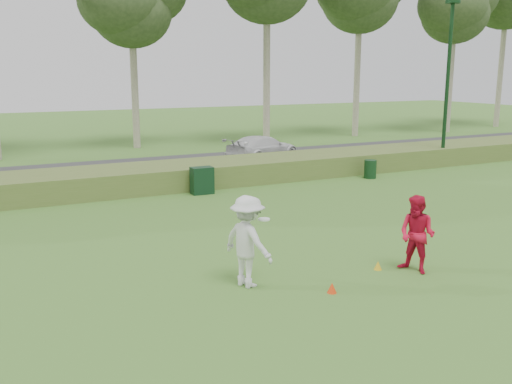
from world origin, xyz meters
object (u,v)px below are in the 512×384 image
cone_yellow (378,265)px  car_right (263,148)px  player_red (417,234)px  cone_orange (332,288)px  trash_bin (370,169)px  player_white (248,241)px  utility_cabinet (202,180)px  lamp_post (450,52)px

cone_yellow → car_right: bearing=72.3°
player_red → cone_orange: player_red is taller
player_red → trash_bin: player_red is taller
player_white → player_red: size_ratio=1.10×
utility_cabinet → player_white: bearing=-104.0°
player_red → cone_yellow: 1.19m
car_right → lamp_post: bearing=-146.2°
player_white → cone_yellow: size_ratio=9.64×
lamp_post → player_red: size_ratio=4.40×
player_red → player_white: bearing=-123.7°
cone_yellow → car_right: size_ratio=0.05×
player_white → trash_bin: 13.99m
player_white → lamp_post: bearing=-76.9°
cone_orange → utility_cabinet: 10.77m
trash_bin → lamp_post: bearing=12.3°
player_white → car_right: player_white is taller
cone_orange → car_right: (6.98, 16.86, 0.59)m
cone_yellow → utility_cabinet: size_ratio=0.20×
cone_orange → cone_yellow: bearing=21.9°
player_white → trash_bin: size_ratio=2.53×
player_red → cone_orange: size_ratio=8.13×
player_red → cone_orange: 2.64m
cone_yellow → trash_bin: (7.24, 9.70, 0.30)m
player_white → cone_yellow: 3.41m
player_red → car_right: 17.25m
player_red → car_right: player_red is taller
lamp_post → cone_yellow: size_ratio=38.44×
player_white → player_red: player_white is taller
trash_bin → player_white: bearing=-138.7°
trash_bin → cone_yellow: bearing=-126.7°
player_red → lamp_post: bearing=114.0°
cone_orange → trash_bin: 13.82m
lamp_post → utility_cabinet: lamp_post is taller
cone_orange → cone_yellow: size_ratio=1.07×
lamp_post → cone_yellow: lamp_post is taller
lamp_post → utility_cabinet: bearing=-176.1°
lamp_post → cone_orange: lamp_post is taller
lamp_post → car_right: 10.37m
player_white → player_red: 4.06m
car_right → player_red: bearing=143.8°
cone_yellow → lamp_post: bearing=40.7°
player_red → trash_bin: size_ratio=2.29×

